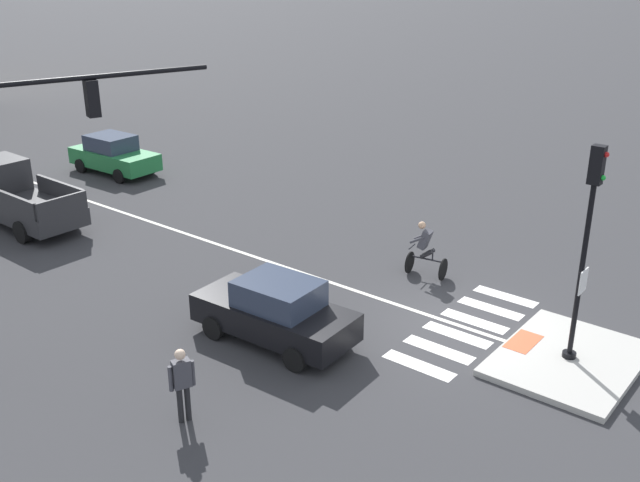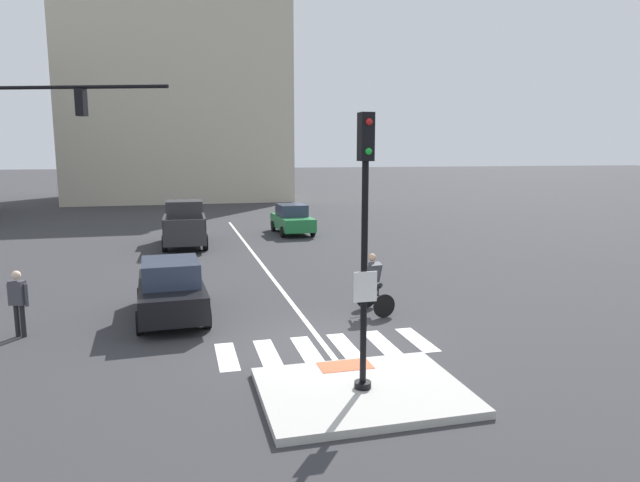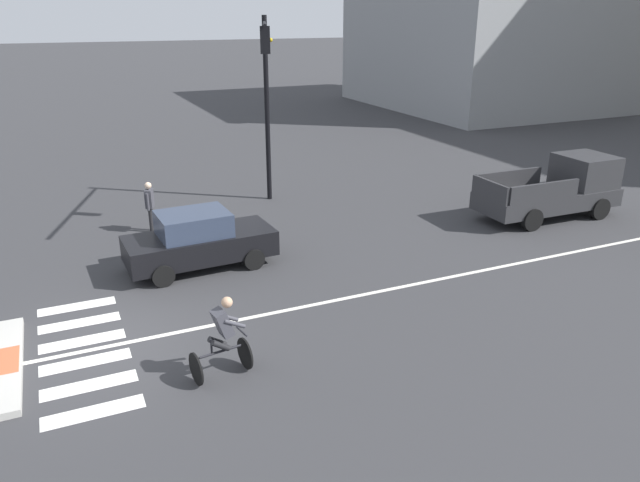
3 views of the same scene
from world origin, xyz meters
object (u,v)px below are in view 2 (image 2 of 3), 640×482
signal_pole (365,228)px  car_green_eastbound_distant (292,219)px  pedestrian_at_curb_left (18,298)px  cyclist (374,282)px  car_black_westbound_near (171,289)px  pickup_truck_charcoal_westbound_distant (185,225)px  traffic_light_mast (19,154)px

signal_pole → car_green_eastbound_distant: (2.96, 21.03, -2.38)m
signal_pole → pedestrian_at_curb_left: 9.15m
signal_pole → cyclist: (2.09, 5.18, -2.32)m
car_black_westbound_near → pedestrian_at_curb_left: (-3.62, -0.73, 0.17)m
cyclist → pedestrian_at_curb_left: (-9.20, 0.13, 0.11)m
pickup_truck_charcoal_westbound_distant → pedestrian_at_curb_left: 14.01m
pickup_truck_charcoal_westbound_distant → pedestrian_at_curb_left: (-4.19, -13.37, 0.00)m
traffic_light_mast → pickup_truck_charcoal_westbound_distant: 10.83m
signal_pole → car_green_eastbound_distant: bearing=82.0°
pickup_truck_charcoal_westbound_distant → cyclist: (5.01, -13.50, -0.11)m
cyclist → pedestrian_at_curb_left: size_ratio=1.01×
signal_pole → pedestrian_at_curb_left: (-7.12, 5.32, -2.21)m
car_black_westbound_near → cyclist: 5.65m
car_black_westbound_near → pedestrian_at_curb_left: 3.70m
signal_pole → traffic_light_mast: (-7.89, 9.72, 1.28)m
pickup_truck_charcoal_westbound_distant → pedestrian_at_curb_left: bearing=-107.4°
cyclist → pickup_truck_charcoal_westbound_distant: bearing=110.4°
signal_pole → pickup_truck_charcoal_westbound_distant: bearing=98.9°
traffic_light_mast → cyclist: 11.53m
car_green_eastbound_distant → pedestrian_at_curb_left: pedestrian_at_curb_left is taller
pickup_truck_charcoal_westbound_distant → cyclist: bearing=-69.6°
cyclist → signal_pole: bearing=-111.9°
pickup_truck_charcoal_westbound_distant → pedestrian_at_curb_left: pickup_truck_charcoal_westbound_distant is taller
car_green_eastbound_distant → car_black_westbound_near: same height
car_green_eastbound_distant → traffic_light_mast: bearing=-133.8°
car_green_eastbound_distant → car_black_westbound_near: 16.32m
traffic_light_mast → cyclist: (9.98, -4.53, -3.59)m
car_black_westbound_near → pedestrian_at_curb_left: size_ratio=2.50×
car_green_eastbound_distant → cyclist: (-0.87, -15.85, 0.06)m
car_green_eastbound_distant → pedestrian_at_curb_left: 18.67m
traffic_light_mast → car_black_westbound_near: (4.40, -3.67, -3.65)m
cyclist → car_black_westbound_near: bearing=171.2°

